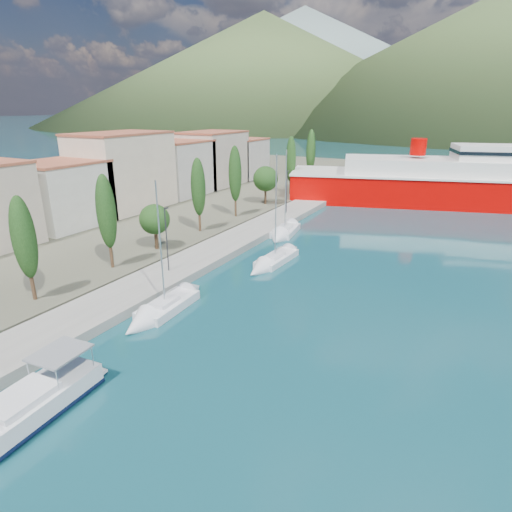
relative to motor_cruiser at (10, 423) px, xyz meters
The scene contains 11 objects.
ground 126.86m from the motor_cruiser, 88.76° to the left, with size 1400.00×1400.00×0.00m, color #144752.
quay 33.42m from the motor_cruiser, 100.78° to the left, with size 5.00×88.00×0.80m, color gray.
land_strip 61.58m from the motor_cruiser, 135.94° to the left, with size 70.00×148.00×0.70m, color #565644.
town_buildings 52.85m from the motor_cruiser, 123.78° to the left, with size 9.20×69.20×11.30m.
tree_row 42.70m from the motor_cruiser, 106.20° to the left, with size 3.94×61.78×10.75m.
lamp_posts 23.27m from the motor_cruiser, 105.77° to the left, with size 0.15×47.67×6.06m.
motor_cruiser is the anchor object (origin of this frame).
sailboat_near 12.90m from the motor_cruiser, 98.59° to the left, with size 2.80×8.09×11.45m.
sailboat_mid 27.06m from the motor_cruiser, 88.56° to the left, with size 2.58×8.47×12.07m.
sailboat_far 37.33m from the motor_cruiser, 93.92° to the left, with size 3.74×8.22×11.64m.
ferry 70.89m from the motor_cruiser, 77.06° to the left, with size 57.50×27.57×11.21m.
Camera 1 is at (16.42, -16.24, 15.59)m, focal length 30.00 mm.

